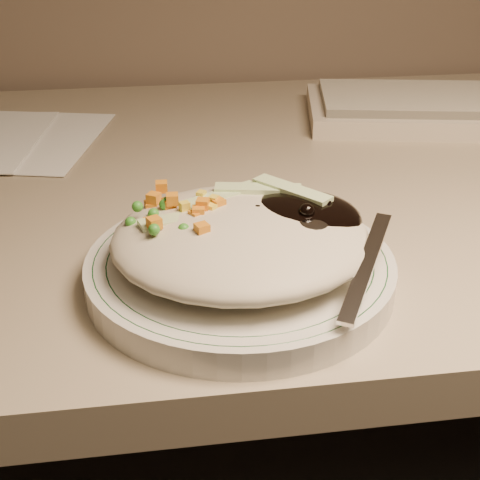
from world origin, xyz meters
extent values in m
cube|color=gray|center=(0.00, 1.38, 0.72)|extent=(1.40, 0.70, 0.04)
cylinder|color=silver|center=(-0.06, 1.16, 0.75)|extent=(0.23, 0.23, 0.02)
torus|color=#144723|center=(-0.06, 1.16, 0.76)|extent=(0.22, 0.22, 0.00)
torus|color=#144723|center=(-0.06, 1.16, 0.76)|extent=(0.20, 0.20, 0.00)
ellipsoid|color=#B8AC95|center=(-0.06, 1.15, 0.78)|extent=(0.19, 0.18, 0.04)
ellipsoid|color=black|center=(-0.01, 1.17, 0.79)|extent=(0.10, 0.09, 0.03)
ellipsoid|color=orange|center=(-0.10, 1.17, 0.78)|extent=(0.08, 0.08, 0.02)
sphere|color=black|center=(-0.04, 1.16, 0.79)|extent=(0.01, 0.01, 0.01)
sphere|color=black|center=(-0.02, 1.17, 0.79)|extent=(0.01, 0.01, 0.01)
sphere|color=black|center=(0.01, 1.16, 0.80)|extent=(0.01, 0.01, 0.01)
sphere|color=black|center=(0.00, 1.18, 0.79)|extent=(0.01, 0.01, 0.01)
sphere|color=black|center=(-0.01, 1.15, 0.80)|extent=(0.01, 0.01, 0.01)
sphere|color=black|center=(-0.02, 1.16, 0.79)|extent=(0.01, 0.01, 0.01)
sphere|color=black|center=(-0.01, 1.18, 0.79)|extent=(0.01, 0.01, 0.01)
cube|color=orange|center=(-0.11, 1.18, 0.80)|extent=(0.01, 0.01, 0.01)
cube|color=orange|center=(-0.09, 1.16, 0.79)|extent=(0.01, 0.01, 0.01)
cube|color=orange|center=(-0.12, 1.19, 0.80)|extent=(0.01, 0.01, 0.01)
cube|color=orange|center=(-0.08, 1.17, 0.80)|extent=(0.01, 0.01, 0.01)
cube|color=orange|center=(-0.09, 1.16, 0.80)|extent=(0.01, 0.01, 0.01)
cube|color=orange|center=(-0.12, 1.20, 0.79)|extent=(0.01, 0.01, 0.01)
cube|color=orange|center=(-0.11, 1.18, 0.80)|extent=(0.01, 0.01, 0.01)
cube|color=orange|center=(-0.09, 1.16, 0.80)|extent=(0.01, 0.01, 0.01)
cube|color=orange|center=(-0.07, 1.17, 0.80)|extent=(0.01, 0.01, 0.01)
cube|color=orange|center=(-0.11, 1.20, 0.80)|extent=(0.01, 0.01, 0.01)
cube|color=orange|center=(-0.12, 1.14, 0.80)|extent=(0.01, 0.01, 0.01)
cube|color=orange|center=(-0.09, 1.13, 0.80)|extent=(0.01, 0.01, 0.01)
cube|color=orange|center=(-0.13, 1.16, 0.79)|extent=(0.01, 0.01, 0.01)
cube|color=orange|center=(-0.12, 1.19, 0.79)|extent=(0.01, 0.01, 0.01)
sphere|color=#388C28|center=(-0.09, 1.17, 0.80)|extent=(0.01, 0.01, 0.01)
sphere|color=#388C28|center=(-0.12, 1.14, 0.80)|extent=(0.01, 0.01, 0.01)
sphere|color=#388C28|center=(-0.12, 1.17, 0.80)|extent=(0.01, 0.01, 0.01)
sphere|color=#388C28|center=(-0.13, 1.17, 0.80)|extent=(0.01, 0.01, 0.01)
sphere|color=#388C28|center=(-0.09, 1.17, 0.79)|extent=(0.01, 0.01, 0.01)
sphere|color=#388C28|center=(-0.09, 1.14, 0.79)|extent=(0.01, 0.01, 0.01)
sphere|color=#388C28|center=(-0.10, 1.17, 0.79)|extent=(0.01, 0.01, 0.01)
sphere|color=#388C28|center=(-0.11, 1.15, 0.79)|extent=(0.01, 0.01, 0.01)
sphere|color=#388C28|center=(-0.14, 1.17, 0.79)|extent=(0.01, 0.01, 0.01)
sphere|color=#388C28|center=(-0.11, 1.18, 0.80)|extent=(0.01, 0.01, 0.01)
sphere|color=#388C28|center=(-0.11, 1.18, 0.80)|extent=(0.01, 0.01, 0.01)
sphere|color=#388C28|center=(-0.12, 1.15, 0.79)|extent=(0.01, 0.01, 0.01)
sphere|color=#388C28|center=(-0.10, 1.14, 0.80)|extent=(0.01, 0.01, 0.01)
sphere|color=#388C28|center=(-0.07, 1.19, 0.79)|extent=(0.01, 0.01, 0.01)
cube|color=yellow|center=(-0.09, 1.17, 0.79)|extent=(0.01, 0.01, 0.01)
cube|color=yellow|center=(-0.08, 1.17, 0.80)|extent=(0.01, 0.01, 0.01)
cube|color=yellow|center=(-0.10, 1.18, 0.79)|extent=(0.01, 0.01, 0.01)
cube|color=yellow|center=(-0.10, 1.17, 0.80)|extent=(0.01, 0.01, 0.01)
cube|color=yellow|center=(-0.10, 1.16, 0.79)|extent=(0.01, 0.01, 0.01)
cube|color=yellow|center=(-0.08, 1.17, 0.80)|extent=(0.01, 0.01, 0.01)
cube|color=yellow|center=(-0.08, 1.19, 0.80)|extent=(0.01, 0.01, 0.01)
cube|color=yellow|center=(-0.09, 1.16, 0.79)|extent=(0.01, 0.01, 0.01)
cube|color=#B2D18C|center=(-0.07, 1.19, 0.80)|extent=(0.07, 0.05, 0.00)
cube|color=#B2D18C|center=(-0.04, 1.20, 0.80)|extent=(0.07, 0.03, 0.00)
cube|color=#B2D18C|center=(-0.10, 1.16, 0.80)|extent=(0.07, 0.03, 0.00)
cube|color=#B2D18C|center=(-0.01, 1.19, 0.80)|extent=(0.06, 0.06, 0.00)
cube|color=#B2D18C|center=(-0.05, 1.15, 0.79)|extent=(0.07, 0.02, 0.00)
cube|color=#B2D18C|center=(-0.04, 1.19, 0.79)|extent=(0.07, 0.03, 0.00)
ellipsoid|color=silver|center=(-0.01, 1.14, 0.79)|extent=(0.05, 0.06, 0.01)
cube|color=silver|center=(0.02, 1.10, 0.78)|extent=(0.07, 0.10, 0.03)
camera|label=1|loc=(-0.12, 0.72, 1.01)|focal=50.00mm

